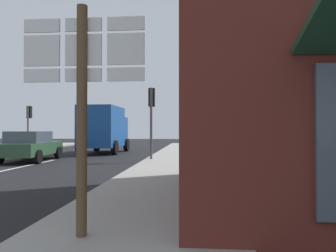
{
  "coord_description": "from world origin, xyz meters",
  "views": [
    {
      "loc": [
        7.17,
        -3.56,
        1.54
      ],
      "look_at": [
        6.0,
        10.33,
        1.71
      ],
      "focal_mm": 33.8,
      "sensor_mm": 36.0,
      "label": 1
    }
  ],
  "objects_px": {
    "delivery_truck": "(104,128)",
    "traffic_light_near_right": "(152,107)",
    "traffic_light_far_left": "(29,118)",
    "sedan_far": "(31,146)",
    "route_sign_post": "(82,95)"
  },
  "relations": [
    {
      "from": "traffic_light_far_left",
      "to": "delivery_truck",
      "type": "bearing_deg",
      "value": -16.6
    },
    {
      "from": "delivery_truck",
      "to": "traffic_light_near_right",
      "type": "xyz_separation_m",
      "value": [
        3.91,
        -5.29,
        1.0
      ]
    },
    {
      "from": "traffic_light_far_left",
      "to": "traffic_light_near_right",
      "type": "relative_size",
      "value": 0.92
    },
    {
      "from": "delivery_truck",
      "to": "traffic_light_far_left",
      "type": "relative_size",
      "value": 1.51
    },
    {
      "from": "delivery_truck",
      "to": "traffic_light_near_right",
      "type": "height_order",
      "value": "traffic_light_near_right"
    },
    {
      "from": "sedan_far",
      "to": "route_sign_post",
      "type": "xyz_separation_m",
      "value": [
        6.61,
        -10.91,
        1.24
      ]
    },
    {
      "from": "sedan_far",
      "to": "route_sign_post",
      "type": "bearing_deg",
      "value": -58.82
    },
    {
      "from": "route_sign_post",
      "to": "traffic_light_far_left",
      "type": "relative_size",
      "value": 0.97
    },
    {
      "from": "traffic_light_far_left",
      "to": "traffic_light_near_right",
      "type": "height_order",
      "value": "traffic_light_near_right"
    },
    {
      "from": "sedan_far",
      "to": "route_sign_post",
      "type": "relative_size",
      "value": 1.36
    },
    {
      "from": "sedan_far",
      "to": "traffic_light_far_left",
      "type": "distance_m",
      "value": 8.67
    },
    {
      "from": "route_sign_post",
      "to": "traffic_light_near_right",
      "type": "relative_size",
      "value": 0.89
    },
    {
      "from": "delivery_truck",
      "to": "traffic_light_far_left",
      "type": "distance_m",
      "value": 6.56
    },
    {
      "from": "route_sign_post",
      "to": "traffic_light_far_left",
      "type": "distance_m",
      "value": 21.26
    },
    {
      "from": "sedan_far",
      "to": "delivery_truck",
      "type": "xyz_separation_m",
      "value": [
        2.09,
        5.56,
        0.89
      ]
    }
  ]
}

